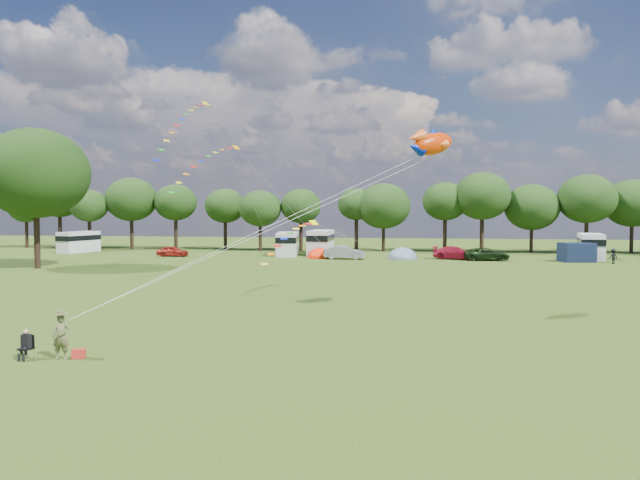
# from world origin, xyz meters

# --- Properties ---
(ground_plane) EXTENTS (180.00, 180.00, 0.00)m
(ground_plane) POSITION_xyz_m (0.00, 0.00, 0.00)
(ground_plane) COLOR black
(ground_plane) RESTS_ON ground
(tree_line) EXTENTS (102.98, 10.98, 10.27)m
(tree_line) POSITION_xyz_m (5.30, 54.99, 6.35)
(tree_line) COLOR black
(tree_line) RESTS_ON ground
(big_tree) EXTENTS (10.00, 10.00, 13.28)m
(big_tree) POSITION_xyz_m (-30.00, 28.00, 9.02)
(big_tree) COLOR black
(big_tree) RESTS_ON ground
(car_a) EXTENTS (3.86, 1.76, 1.25)m
(car_a) POSITION_xyz_m (-22.55, 43.29, 0.63)
(car_a) COLOR #A11F15
(car_a) RESTS_ON ground
(car_b) EXTENTS (4.33, 1.73, 1.51)m
(car_b) POSITION_xyz_m (-2.13, 42.46, 0.76)
(car_b) COLOR gray
(car_b) RESTS_ON ground
(car_c) EXTENTS (5.14, 3.19, 1.43)m
(car_c) POSITION_xyz_m (10.16, 43.89, 0.72)
(car_c) COLOR maroon
(car_c) RESTS_ON ground
(car_d) EXTENTS (5.19, 2.59, 1.38)m
(car_d) POSITION_xyz_m (13.41, 42.98, 0.69)
(car_d) COLOR black
(car_d) RESTS_ON ground
(campervan_a) EXTENTS (3.78, 5.87, 2.66)m
(campervan_a) POSITION_xyz_m (-37.06, 48.14, 1.43)
(campervan_a) COLOR silver
(campervan_a) RESTS_ON ground
(campervan_b) EXTENTS (3.07, 5.92, 2.78)m
(campervan_b) POSITION_xyz_m (-9.43, 46.65, 1.49)
(campervan_b) COLOR silver
(campervan_b) RESTS_ON ground
(campervan_c) EXTENTS (2.69, 6.10, 2.97)m
(campervan_c) POSITION_xyz_m (-5.69, 48.86, 1.60)
(campervan_c) COLOR silver
(campervan_c) RESTS_ON ground
(campervan_d) EXTENTS (3.41, 6.15, 2.85)m
(campervan_d) POSITION_xyz_m (25.09, 46.11, 1.53)
(campervan_d) COLOR silver
(campervan_d) RESTS_ON ground
(tent_orange) EXTENTS (2.87, 3.14, 2.24)m
(tent_orange) POSITION_xyz_m (-5.18, 43.71, 0.02)
(tent_orange) COLOR #F72606
(tent_orange) RESTS_ON ground
(tent_greyblue) EXTENTS (3.45, 3.78, 2.57)m
(tent_greyblue) POSITION_xyz_m (4.30, 43.81, 0.02)
(tent_greyblue) COLOR slate
(tent_greyblue) RESTS_ON ground
(awning_navy) EXTENTS (3.67, 3.20, 2.01)m
(awning_navy) POSITION_xyz_m (22.73, 42.75, 1.00)
(awning_navy) COLOR #101933
(awning_navy) RESTS_ON ground
(kite_flyer) EXTENTS (0.71, 0.55, 1.74)m
(kite_flyer) POSITION_xyz_m (-8.29, -4.59, 0.87)
(kite_flyer) COLOR brown
(kite_flyer) RESTS_ON ground
(camp_chair) EXTENTS (0.54, 0.54, 1.18)m
(camp_chair) POSITION_xyz_m (-9.60, -4.80, 0.70)
(camp_chair) COLOR #99999E
(camp_chair) RESTS_ON ground
(kite_bag) EXTENTS (0.56, 0.45, 0.34)m
(kite_bag) POSITION_xyz_m (-7.72, -4.34, 0.17)
(kite_bag) COLOR red
(kite_bag) RESTS_ON ground
(fish_kite) EXTENTS (2.98, 2.91, 1.76)m
(fish_kite) POSITION_xyz_m (6.02, 6.95, 9.21)
(fish_kite) COLOR #C62B00
(fish_kite) RESTS_ON ground
(streamer_kite_a) EXTENTS (3.34, 5.68, 5.79)m
(streamer_kite_a) POSITION_xyz_m (-14.61, 26.46, 13.44)
(streamer_kite_a) COLOR #D8A803
(streamer_kite_a) RESTS_ON ground
(streamer_kite_b) EXTENTS (4.17, 4.64, 3.77)m
(streamer_kite_b) POSITION_xyz_m (-9.73, 18.24, 9.33)
(streamer_kite_b) COLOR orange
(streamer_kite_b) RESTS_ON ground
(streamer_kite_c) EXTENTS (3.12, 4.90, 2.78)m
(streamer_kite_c) POSITION_xyz_m (-2.64, 14.44, 4.02)
(streamer_kite_c) COLOR #E0DB00
(streamer_kite_c) RESTS_ON ground
(walker_b) EXTENTS (1.12, 0.88, 1.58)m
(walker_b) POSITION_xyz_m (25.75, 40.54, 0.79)
(walker_b) COLOR black
(walker_b) RESTS_ON ground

